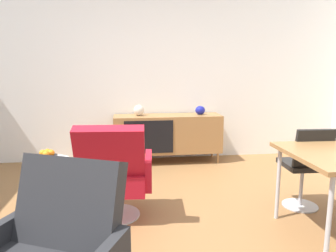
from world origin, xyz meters
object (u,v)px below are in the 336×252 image
(sideboard, at_px, (168,134))
(lounge_chair_red, at_px, (113,172))
(fruit_bowl, at_px, (47,156))
(dining_chair_back_left, at_px, (306,164))
(vase_sculptural_dark, at_px, (139,110))
(vase_cobalt, at_px, (200,110))
(side_table_round, at_px, (49,179))

(sideboard, relative_size, lounge_chair_red, 1.69)
(sideboard, distance_m, fruit_bowl, 2.07)
(lounge_chair_red, bearing_deg, fruit_bowl, 155.89)
(dining_chair_back_left, distance_m, lounge_chair_red, 1.91)
(vase_sculptural_dark, xyz_separation_m, fruit_bowl, (-0.97, -1.53, -0.24))
(sideboard, relative_size, vase_cobalt, 10.90)
(side_table_round, relative_size, fruit_bowl, 2.60)
(vase_sculptural_dark, height_order, dining_chair_back_left, vase_sculptural_dark)
(dining_chair_back_left, distance_m, fruit_bowl, 2.58)
(vase_cobalt, height_order, lounge_chair_red, lounge_chair_red)
(sideboard, height_order, fruit_bowl, sideboard)
(sideboard, distance_m, lounge_chair_red, 1.97)
(fruit_bowl, bearing_deg, vase_sculptural_dark, 57.78)
(dining_chair_back_left, relative_size, fruit_bowl, 4.28)
(dining_chair_back_left, bearing_deg, vase_sculptural_dark, 130.99)
(fruit_bowl, bearing_deg, sideboard, 47.69)
(sideboard, bearing_deg, dining_chair_back_left, -57.50)
(sideboard, xyz_separation_m, side_table_round, (-1.39, -1.53, -0.12))
(vase_cobalt, distance_m, vase_sculptural_dark, 0.92)
(dining_chair_back_left, height_order, lounge_chair_red, lounge_chair_red)
(lounge_chair_red, bearing_deg, dining_chair_back_left, -0.34)
(sideboard, relative_size, side_table_round, 3.08)
(vase_cobalt, xyz_separation_m, fruit_bowl, (-1.89, -1.53, -0.22))
(lounge_chair_red, bearing_deg, vase_sculptural_dark, 80.29)
(side_table_round, bearing_deg, vase_sculptural_dark, 57.79)
(vase_sculptural_dark, relative_size, side_table_round, 0.31)
(lounge_chair_red, distance_m, fruit_bowl, 0.72)
(vase_sculptural_dark, distance_m, side_table_round, 1.87)
(vase_sculptural_dark, bearing_deg, sideboard, -0.25)
(vase_cobalt, distance_m, fruit_bowl, 2.44)
(fruit_bowl, bearing_deg, vase_cobalt, 39.04)
(vase_cobalt, bearing_deg, fruit_bowl, -140.96)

